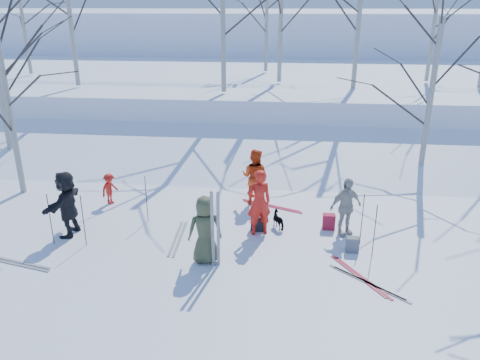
# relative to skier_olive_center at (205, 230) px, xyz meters

# --- Properties ---
(ground) EXTENTS (120.00, 120.00, 0.00)m
(ground) POSITION_rel_skier_olive_center_xyz_m (0.59, 0.50, -0.81)
(ground) COLOR white
(ground) RESTS_ON ground
(snow_ramp) EXTENTS (70.00, 9.49, 4.12)m
(snow_ramp) POSITION_rel_skier_olive_center_xyz_m (0.59, 7.50, -0.66)
(snow_ramp) COLOR white
(snow_ramp) RESTS_ON ground
(snow_plateau) EXTENTS (70.00, 18.00, 2.20)m
(snow_plateau) POSITION_rel_skier_olive_center_xyz_m (0.59, 17.50, 0.19)
(snow_plateau) COLOR white
(snow_plateau) RESTS_ON ground
(far_hill) EXTENTS (90.00, 30.00, 6.00)m
(far_hill) POSITION_rel_skier_olive_center_xyz_m (0.59, 38.50, 1.19)
(far_hill) COLOR white
(far_hill) RESTS_ON ground
(skier_olive_center) EXTENTS (0.91, 0.72, 1.62)m
(skier_olive_center) POSITION_rel_skier_olive_center_xyz_m (0.00, 0.00, 0.00)
(skier_olive_center) COLOR #41492C
(skier_olive_center) RESTS_ON ground
(skier_red_north) EXTENTS (0.75, 0.63, 1.77)m
(skier_red_north) POSITION_rel_skier_olive_center_xyz_m (1.13, 1.53, 0.07)
(skier_red_north) COLOR red
(skier_red_north) RESTS_ON ground
(skier_redor_behind) EXTENTS (0.99, 0.87, 1.69)m
(skier_redor_behind) POSITION_rel_skier_olive_center_xyz_m (0.87, 3.50, 0.03)
(skier_redor_behind) COLOR red
(skier_redor_behind) RESTS_ON ground
(skier_red_seated) EXTENTS (0.57, 0.70, 0.94)m
(skier_red_seated) POSITION_rel_skier_olive_center_xyz_m (-3.44, 3.04, -0.34)
(skier_red_seated) COLOR red
(skier_red_seated) RESTS_ON ground
(skier_cream_east) EXTENTS (0.98, 0.76, 1.55)m
(skier_cream_east) POSITION_rel_skier_olive_center_xyz_m (3.35, 1.73, -0.04)
(skier_cream_east) COLOR beige
(skier_cream_east) RESTS_ON ground
(skier_grey_west) EXTENTS (0.59, 1.63, 1.73)m
(skier_grey_west) POSITION_rel_skier_olive_center_xyz_m (-3.75, 0.99, 0.05)
(skier_grey_west) COLOR black
(skier_grey_west) RESTS_ON ground
(dog) EXTENTS (0.53, 0.60, 0.47)m
(dog) POSITION_rel_skier_olive_center_xyz_m (1.66, 1.91, -0.58)
(dog) COLOR black
(dog) RESTS_ON ground
(upright_ski_left) EXTENTS (0.08, 0.16, 1.90)m
(upright_ski_left) POSITION_rel_skier_olive_center_xyz_m (0.21, -0.24, 0.14)
(upright_ski_left) COLOR silver
(upright_ski_left) RESTS_ON ground
(upright_ski_right) EXTENTS (0.12, 0.23, 1.89)m
(upright_ski_right) POSITION_rel_skier_olive_center_xyz_m (0.34, -0.22, 0.14)
(upright_ski_right) COLOR silver
(upright_ski_right) RESTS_ON ground
(ski_pair_a) EXTENTS (0.37, 1.92, 0.02)m
(ski_pair_a) POSITION_rel_skier_olive_center_xyz_m (-0.91, 1.02, -0.80)
(ski_pair_a) COLOR silver
(ski_pair_a) RESTS_ON ground
(ski_pair_b) EXTENTS (1.06, 1.99, 0.02)m
(ski_pair_b) POSITION_rel_skier_olive_center_xyz_m (-4.37, -0.57, -0.80)
(ski_pair_b) COLOR silver
(ski_pair_b) RESTS_ON ground
(ski_pair_c) EXTENTS (1.55, 2.04, 0.02)m
(ski_pair_c) POSITION_rel_skier_olive_center_xyz_m (1.40, 3.30, -0.80)
(ski_pair_c) COLOR #AF1933
(ski_pair_c) RESTS_ON ground
(ski_pair_d) EXTENTS (1.90, 2.08, 0.02)m
(ski_pair_d) POSITION_rel_skier_olive_center_xyz_m (3.50, -0.31, -0.80)
(ski_pair_d) COLOR #AF1933
(ski_pair_d) RESTS_ON ground
(ski_pair_e) EXTENTS (2.08, 2.10, 0.02)m
(ski_pair_e) POSITION_rel_skier_olive_center_xyz_m (3.65, -0.56, -0.80)
(ski_pair_e) COLOR silver
(ski_pair_e) RESTS_ON ground
(ski_pole_a) EXTENTS (0.02, 0.02, 1.34)m
(ski_pole_a) POSITION_rel_skier_olive_center_xyz_m (3.91, 0.66, -0.14)
(ski_pole_a) COLOR black
(ski_pole_a) RESTS_ON ground
(ski_pole_b) EXTENTS (0.02, 0.02, 1.34)m
(ski_pole_b) POSITION_rel_skier_olive_center_xyz_m (1.16, 2.92, -0.14)
(ski_pole_b) COLOR black
(ski_pole_b) RESTS_ON ground
(ski_pole_c) EXTENTS (0.02, 0.02, 1.34)m
(ski_pole_c) POSITION_rel_skier_olive_center_xyz_m (-1.96, 1.92, -0.14)
(ski_pole_c) COLOR black
(ski_pole_c) RESTS_ON ground
(ski_pole_d) EXTENTS (0.02, 0.02, 1.34)m
(ski_pole_d) POSITION_rel_skier_olive_center_xyz_m (3.70, 1.26, -0.14)
(ski_pole_d) COLOR black
(ski_pole_d) RESTS_ON ground
(ski_pole_e) EXTENTS (0.02, 0.02, 1.34)m
(ski_pole_e) POSITION_rel_skier_olive_center_xyz_m (-3.95, 0.44, -0.14)
(ski_pole_e) COLOR black
(ski_pole_e) RESTS_ON ground
(ski_pole_f) EXTENTS (0.02, 0.02, 1.34)m
(ski_pole_f) POSITION_rel_skier_olive_center_xyz_m (-3.11, 0.45, -0.14)
(ski_pole_f) COLOR black
(ski_pole_f) RESTS_ON ground
(backpack_red) EXTENTS (0.32, 0.22, 0.42)m
(backpack_red) POSITION_rel_skier_olive_center_xyz_m (2.97, 1.99, -0.60)
(backpack_red) COLOR #A31930
(backpack_red) RESTS_ON ground
(backpack_grey) EXTENTS (0.30, 0.20, 0.38)m
(backpack_grey) POSITION_rel_skier_olive_center_xyz_m (3.46, 0.81, -0.62)
(backpack_grey) COLOR #5B5E62
(backpack_grey) RESTS_ON ground
(backpack_dark) EXTENTS (0.34, 0.24, 0.40)m
(backpack_dark) POSITION_rel_skier_olive_center_xyz_m (1.09, 1.72, -0.61)
(backpack_dark) COLOR black
(backpack_dark) RESTS_ON ground
(birch_plateau_a) EXTENTS (5.01, 5.01, 6.29)m
(birch_plateau_a) POSITION_rel_skier_olive_center_xyz_m (1.30, 12.89, 4.54)
(birch_plateau_a) COLOR silver
(birch_plateau_a) RESTS_ON snow_plateau
(birch_plateau_c) EXTENTS (4.59, 4.59, 5.70)m
(birch_plateau_c) POSITION_rel_skier_olive_center_xyz_m (0.47, 16.50, 4.24)
(birch_plateau_c) COLOR silver
(birch_plateau_c) RESTS_ON snow_plateau
(birch_plateau_d) EXTENTS (5.04, 5.04, 6.35)m
(birch_plateau_d) POSITION_rel_skier_olive_center_xyz_m (-0.93, 9.99, 4.56)
(birch_plateau_d) COLOR silver
(birch_plateau_d) RESTS_ON snow_plateau
(birch_plateau_e) EXTENTS (5.18, 5.18, 6.55)m
(birch_plateau_e) POSITION_rel_skier_olive_center_xyz_m (4.59, 11.69, 4.66)
(birch_plateau_e) COLOR silver
(birch_plateau_e) RESTS_ON snow_plateau
(birch_plateau_f) EXTENTS (4.13, 4.13, 5.04)m
(birch_plateau_f) POSITION_rel_skier_olive_center_xyz_m (8.25, 13.76, 3.91)
(birch_plateau_f) COLOR silver
(birch_plateau_f) RESTS_ON snow_plateau
(birch_plateau_g) EXTENTS (5.00, 5.00, 6.29)m
(birch_plateau_g) POSITION_rel_skier_olive_center_xyz_m (-7.66, 10.86, 4.53)
(birch_plateau_g) COLOR silver
(birch_plateau_g) RESTS_ON snow_plateau
(birch_plateau_h) EXTENTS (3.99, 3.99, 4.84)m
(birch_plateau_h) POSITION_rel_skier_olive_center_xyz_m (-11.72, 14.18, 3.81)
(birch_plateau_h) COLOR silver
(birch_plateau_h) RESTS_ON snow_plateau
(birch_edge_a) EXTENTS (4.48, 4.48, 5.54)m
(birch_edge_a) POSITION_rel_skier_olive_center_xyz_m (-6.55, 3.62, 1.96)
(birch_edge_a) COLOR silver
(birch_edge_a) RESTS_ON ground
(birch_edge_e) EXTENTS (4.30, 4.30, 5.28)m
(birch_edge_e) POSITION_rel_skier_olive_center_xyz_m (6.38, 6.27, 1.83)
(birch_edge_e) COLOR silver
(birch_edge_e) RESTS_ON ground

